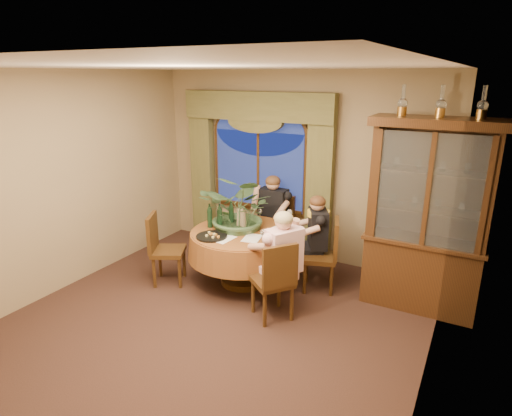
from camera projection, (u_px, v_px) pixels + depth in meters
The scene contains 35 objects.
floor at pixel (203, 332), 4.74m from camera, with size 5.00×5.00×0.00m, color black.
wall_back at pixel (296, 167), 6.41m from camera, with size 4.50×4.50×0.00m, color #877352.
wall_right at pixel (436, 256), 3.29m from camera, with size 5.00×5.00×0.00m, color #877352.
ceiling at pixel (191, 67), 3.89m from camera, with size 5.00×5.00×0.00m, color white.
window at pixel (259, 170), 6.65m from camera, with size 1.62×0.10×1.32m, color navy, non-canonical shape.
arched_transom at pixel (259, 119), 6.42m from camera, with size 1.60×0.06×0.44m, color navy, non-canonical shape.
drapery_left at pixel (203, 172), 7.12m from camera, with size 0.38×0.14×2.32m, color #4F4E27.
drapery_right at pixel (320, 186), 6.18m from camera, with size 0.38×0.14×2.32m, color #4F4E27.
swag_valance at pixel (256, 106), 6.29m from camera, with size 2.45×0.16×0.42m, color #4F4E27, non-canonical shape.
dining_table at pixel (243, 257), 5.76m from camera, with size 1.47×1.47×0.75m, color maroon.
china_cabinet at pixel (427, 218), 4.95m from camera, with size 1.41×0.56×2.29m, color #311C10.
oil_lamp_left at pixel (403, 100), 4.74m from camera, with size 0.11×0.11×0.34m, color #A5722D, non-canonical shape.
oil_lamp_center at pixel (442, 101), 4.56m from camera, with size 0.11×0.11×0.34m, color #A5722D, non-canonical shape.
oil_lamp_right at pixel (483, 102), 4.38m from camera, with size 0.11×0.11×0.34m, color #A5722D, non-canonical shape.
chair_right at pixel (272, 279), 4.92m from camera, with size 0.42×0.42×0.96m, color black.
chair_back_right at pixel (319, 255), 5.57m from camera, with size 0.42×0.42×0.96m, color black.
chair_back at pixel (276, 229), 6.52m from camera, with size 0.42×0.42×0.96m, color black.
chair_front_left at pixel (168, 249), 5.75m from camera, with size 0.42×0.42×0.96m, color black.
person_pink at pixel (284, 264), 4.92m from camera, with size 0.46×0.42×1.28m, color beige, non-canonical shape.
person_back at pixel (273, 218), 6.45m from camera, with size 0.47×0.43×1.32m, color black, non-canonical shape.
person_scarf at pixel (317, 240), 5.69m from camera, with size 0.44×0.41×1.24m, color black, non-canonical shape.
stoneware_vase at pixel (241, 218), 5.74m from camera, with size 0.14×0.14×0.26m, color #937D5D, non-canonical shape.
centerpiece_plant at pixel (241, 181), 5.57m from camera, with size 1.03×1.14×0.89m, color #385634.
olive_bowl at pixel (247, 231), 5.57m from camera, with size 0.17×0.17×0.05m, color #47582F.
cheese_platter at pixel (212, 236), 5.43m from camera, with size 0.40×0.40×0.02m, color black.
wine_bottle_0 at pixel (220, 211), 5.92m from camera, with size 0.07×0.07×0.33m, color tan.
wine_bottle_1 at pixel (210, 216), 5.75m from camera, with size 0.07×0.07×0.33m, color black.
wine_bottle_2 at pixel (231, 213), 5.87m from camera, with size 0.07×0.07×0.33m, color black.
wine_bottle_3 at pixel (220, 216), 5.74m from camera, with size 0.07×0.07×0.33m, color black.
tasting_paper_0 at pixel (252, 238), 5.40m from camera, with size 0.21×0.30×0.00m, color white.
tasting_paper_1 at pixel (276, 230), 5.66m from camera, with size 0.21×0.30×0.00m, color white.
tasting_paper_2 at pixel (224, 239), 5.38m from camera, with size 0.21×0.30×0.00m, color white.
wine_glass_person_pink at pixel (263, 236), 5.23m from camera, with size 0.07×0.07×0.18m, color silver, non-canonical shape.
wine_glass_person_back at pixel (260, 214), 6.04m from camera, with size 0.07×0.07×0.18m, color silver, non-canonical shape.
wine_glass_person_scarf at pixel (280, 225), 5.62m from camera, with size 0.07×0.07×0.18m, color silver, non-canonical shape.
Camera 1 is at (2.48, -3.32, 2.74)m, focal length 30.00 mm.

